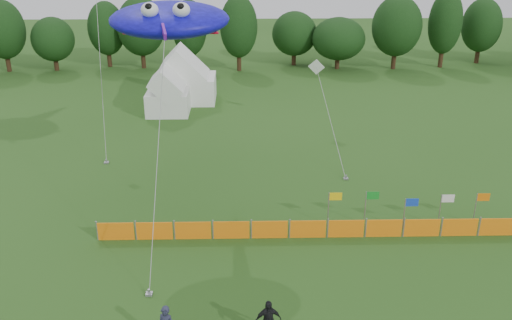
{
  "coord_description": "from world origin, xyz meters",
  "views": [
    {
      "loc": [
        -0.56,
        -18.18,
        15.4
      ],
      "look_at": [
        0.0,
        6.0,
        5.2
      ],
      "focal_mm": 40.0,
      "sensor_mm": 36.0,
      "label": 1
    }
  ],
  "objects_px": {
    "tent_left": "(168,95)",
    "tent_right": "(186,80)",
    "stingray_kite": "(171,19)",
    "barrier_fence": "(308,229)"
  },
  "relations": [
    {
      "from": "tent_left",
      "to": "barrier_fence",
      "type": "distance_m",
      "value": 23.4
    },
    {
      "from": "tent_right",
      "to": "barrier_fence",
      "type": "height_order",
      "value": "tent_right"
    },
    {
      "from": "tent_right",
      "to": "stingray_kite",
      "type": "height_order",
      "value": "stingray_kite"
    },
    {
      "from": "tent_left",
      "to": "stingray_kite",
      "type": "height_order",
      "value": "stingray_kite"
    },
    {
      "from": "tent_left",
      "to": "barrier_fence",
      "type": "xyz_separation_m",
      "value": [
        9.75,
        -21.25,
        -1.12
      ]
    },
    {
      "from": "tent_left",
      "to": "tent_right",
      "type": "distance_m",
      "value": 3.83
    },
    {
      "from": "barrier_fence",
      "to": "stingray_kite",
      "type": "distance_m",
      "value": 12.88
    },
    {
      "from": "tent_right",
      "to": "barrier_fence",
      "type": "bearing_deg",
      "value": -71.11
    },
    {
      "from": "tent_left",
      "to": "tent_right",
      "type": "height_order",
      "value": "tent_right"
    },
    {
      "from": "tent_right",
      "to": "stingray_kite",
      "type": "distance_m",
      "value": 23.25
    }
  ]
}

